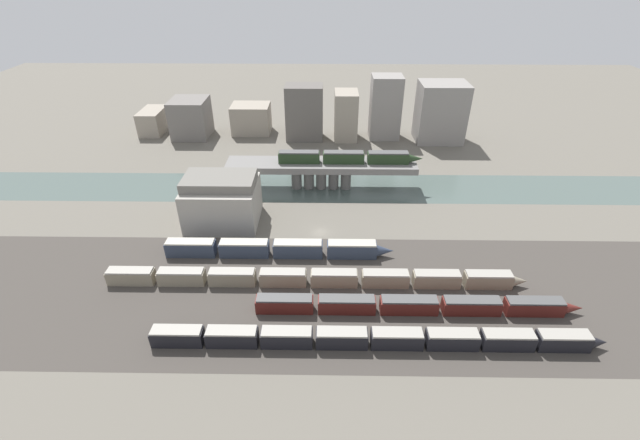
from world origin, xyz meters
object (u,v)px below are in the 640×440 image
object	(u,v)px
train_yard_far	(315,278)
train_on_bridge	(349,157)
train_yard_outer	(277,249)
warehouse_building	(222,200)
train_yard_near	(376,338)
train_yard_mid	(416,305)

from	to	relation	value
train_yard_far	train_on_bridge	bearing A→B (deg)	78.63
train_yard_far	train_yard_outer	world-z (taller)	train_yard_outer
warehouse_building	train_yard_near	bearing A→B (deg)	-49.25
train_yard_near	train_yard_far	bearing A→B (deg)	124.63
train_yard_far	warehouse_building	bearing A→B (deg)	134.26
train_yard_near	train_yard_outer	bearing A→B (deg)	127.35
train_yard_mid	train_yard_outer	world-z (taller)	train_yard_outer
train_yard_outer	warehouse_building	xyz separation A→B (m)	(-16.14, 15.56, 4.50)
train_yard_mid	train_yard_far	xyz separation A→B (m)	(-21.06, 8.24, 0.05)
train_on_bridge	train_yard_far	size ratio (longest dim) A/B	0.47
train_on_bridge	train_yard_mid	xyz separation A→B (m)	(11.80, -54.28, -8.72)
train_yard_near	train_yard_far	xyz separation A→B (m)	(-11.93, 17.27, 0.01)
train_yard_near	warehouse_building	distance (m)	57.48
train_yard_near	train_yard_far	distance (m)	20.99
train_on_bridge	train_yard_mid	bearing A→B (deg)	-77.74
train_yard_mid	warehouse_building	size ratio (longest dim) A/B	3.52
train_yard_outer	train_yard_near	bearing A→B (deg)	-52.65
train_on_bridge	train_yard_mid	world-z (taller)	train_on_bridge
train_on_bridge	train_yard_far	bearing A→B (deg)	-101.37
train_yard_near	train_yard_mid	distance (m)	12.84
train_on_bridge	train_yard_near	size ratio (longest dim) A/B	0.51
train_yard_near	train_on_bridge	bearing A→B (deg)	92.41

